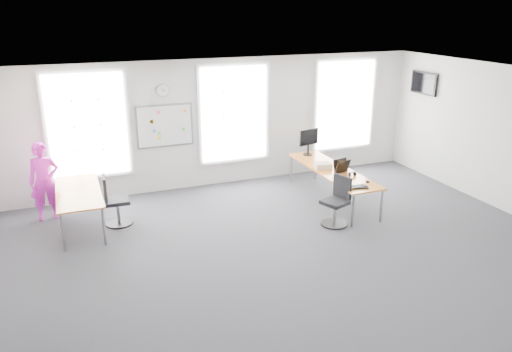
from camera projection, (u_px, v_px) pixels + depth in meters
name	position (u px, v px, depth m)	size (l,w,h in m)	color
floor	(293.00, 255.00, 8.72)	(10.00, 10.00, 0.00)	#2D2C32
ceiling	(298.00, 82.00, 7.74)	(10.00, 10.00, 0.00)	white
wall_back	(222.00, 123.00, 11.75)	(10.00, 10.00, 0.00)	silver
wall_front	(479.00, 300.00, 4.71)	(10.00, 10.00, 0.00)	silver
window_left	(88.00, 125.00, 10.62)	(1.60, 0.06, 2.20)	silver
window_mid	(234.00, 114.00, 11.76)	(1.60, 0.06, 2.20)	silver
window_right	(344.00, 105.00, 12.80)	(1.60, 0.06, 2.20)	silver
desk_right	(332.00, 172.00, 10.96)	(0.78, 2.92, 0.71)	orange
desk_left	(79.00, 194.00, 9.60)	(0.82, 2.05, 0.75)	orange
chair_right	(337.00, 204.00, 9.81)	(0.57, 0.57, 0.98)	black
chair_left	(114.00, 203.00, 9.79)	(0.54, 0.54, 1.02)	black
person	(44.00, 181.00, 9.94)	(0.58, 0.38, 1.60)	#EC28CC
whiteboard	(165.00, 126.00, 11.24)	(1.20, 0.03, 0.90)	white
wall_clock	(163.00, 90.00, 10.98)	(0.30, 0.30, 0.04)	gray
tv	(424.00, 83.00, 12.32)	(0.06, 0.90, 0.55)	black
keyboard	(355.00, 187.00, 9.84)	(0.50, 0.18, 0.02)	black
mouse	(367.00, 182.00, 10.13)	(0.08, 0.12, 0.05)	black
lens_cap	(352.00, 179.00, 10.35)	(0.07, 0.07, 0.01)	black
headphones	(352.00, 174.00, 10.51)	(0.16, 0.09, 0.09)	black
laptop_sleeve	(341.00, 166.00, 10.68)	(0.38, 0.28, 0.30)	black
paper_stack	(323.00, 166.00, 11.01)	(0.36, 0.27, 0.12)	beige
monitor	(309.00, 140.00, 11.88)	(0.56, 0.23, 0.63)	black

